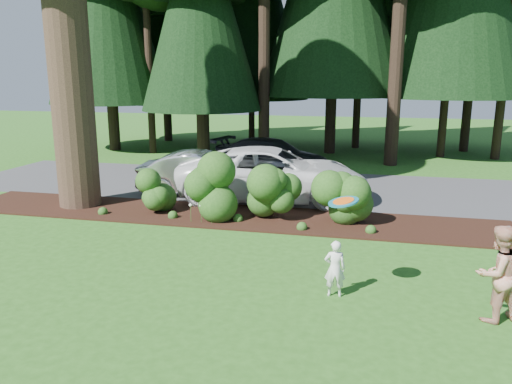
% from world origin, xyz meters
% --- Properties ---
extents(ground, '(80.00, 80.00, 0.00)m').
position_xyz_m(ground, '(0.00, 0.00, 0.00)').
color(ground, '#255418').
rests_on(ground, ground).
extents(mulch_bed, '(16.00, 2.50, 0.05)m').
position_xyz_m(mulch_bed, '(0.00, 3.25, 0.03)').
color(mulch_bed, black).
rests_on(mulch_bed, ground).
extents(driveway, '(22.00, 6.00, 0.03)m').
position_xyz_m(driveway, '(0.00, 7.50, 0.01)').
color(driveway, '#38383A').
rests_on(driveway, ground).
extents(shrub_row, '(6.53, 1.60, 1.61)m').
position_xyz_m(shrub_row, '(0.77, 3.14, 0.81)').
color(shrub_row, '#214816').
rests_on(shrub_row, ground).
extents(lily_cluster, '(0.69, 0.09, 0.57)m').
position_xyz_m(lily_cluster, '(-0.30, 2.40, 0.50)').
color(lily_cluster, '#214816').
rests_on(lily_cluster, ground).
extents(car_silver_wagon, '(4.56, 2.15, 1.44)m').
position_xyz_m(car_silver_wagon, '(-1.27, 5.63, 0.75)').
color(car_silver_wagon, silver).
rests_on(car_silver_wagon, driveway).
extents(car_white_suv, '(6.33, 3.41, 1.69)m').
position_xyz_m(car_white_suv, '(1.07, 5.49, 0.87)').
color(car_white_suv, silver).
rests_on(car_white_suv, driveway).
extents(car_dark_suv, '(5.20, 3.02, 1.42)m').
position_xyz_m(car_dark_suv, '(0.18, 9.80, 0.74)').
color(car_dark_suv, black).
rests_on(car_dark_suv, driveway).
extents(child, '(0.41, 0.29, 1.07)m').
position_xyz_m(child, '(3.59, -1.37, 0.53)').
color(child, white).
rests_on(child, ground).
extents(adult, '(1.00, 0.94, 1.64)m').
position_xyz_m(adult, '(6.23, -1.70, 0.82)').
color(adult, '#BF4119').
rests_on(adult, ground).
extents(frisbee, '(0.53, 0.53, 0.17)m').
position_xyz_m(frisbee, '(3.70, -1.56, 1.85)').
color(frisbee, '#176A81').
rests_on(frisbee, ground).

